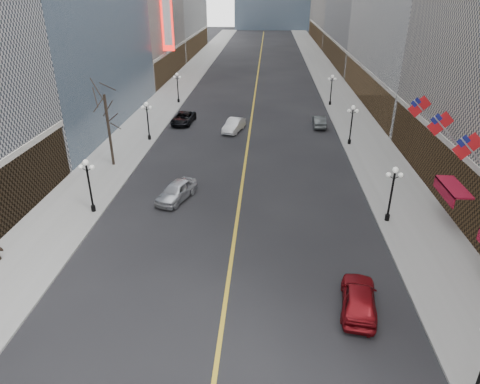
# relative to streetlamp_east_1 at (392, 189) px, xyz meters

# --- Properties ---
(sidewalk_east) EXTENTS (6.00, 230.00, 0.15)m
(sidewalk_east) POSITION_rel_streetlamp_east_1_xyz_m (2.20, 40.00, -2.83)
(sidewalk_east) COLOR gray
(sidewalk_east) RESTS_ON ground
(sidewalk_west) EXTENTS (6.00, 230.00, 0.15)m
(sidewalk_west) POSITION_rel_streetlamp_east_1_xyz_m (-25.80, 40.00, -2.83)
(sidewalk_west) COLOR gray
(sidewalk_west) RESTS_ON ground
(lane_line) EXTENTS (0.25, 200.00, 0.02)m
(lane_line) POSITION_rel_streetlamp_east_1_xyz_m (-11.80, 50.00, -2.89)
(lane_line) COLOR gold
(lane_line) RESTS_ON ground
(streetlamp_east_1) EXTENTS (1.26, 0.44, 4.52)m
(streetlamp_east_1) POSITION_rel_streetlamp_east_1_xyz_m (0.00, 0.00, 0.00)
(streetlamp_east_1) COLOR black
(streetlamp_east_1) RESTS_ON sidewalk_east
(streetlamp_east_2) EXTENTS (1.26, 0.44, 4.52)m
(streetlamp_east_2) POSITION_rel_streetlamp_east_1_xyz_m (0.00, 18.00, 0.00)
(streetlamp_east_2) COLOR black
(streetlamp_east_2) RESTS_ON sidewalk_east
(streetlamp_east_3) EXTENTS (1.26, 0.44, 4.52)m
(streetlamp_east_3) POSITION_rel_streetlamp_east_1_xyz_m (0.00, 36.00, 0.00)
(streetlamp_east_3) COLOR black
(streetlamp_east_3) RESTS_ON sidewalk_east
(streetlamp_west_1) EXTENTS (1.26, 0.44, 4.52)m
(streetlamp_west_1) POSITION_rel_streetlamp_east_1_xyz_m (-23.60, 0.00, 0.00)
(streetlamp_west_1) COLOR black
(streetlamp_west_1) RESTS_ON sidewalk_west
(streetlamp_west_2) EXTENTS (1.26, 0.44, 4.52)m
(streetlamp_west_2) POSITION_rel_streetlamp_east_1_xyz_m (-23.60, 18.00, 0.00)
(streetlamp_west_2) COLOR black
(streetlamp_west_2) RESTS_ON sidewalk_west
(streetlamp_west_3) EXTENTS (1.26, 0.44, 4.52)m
(streetlamp_west_3) POSITION_rel_streetlamp_east_1_xyz_m (-23.60, 36.00, 0.00)
(streetlamp_west_3) COLOR black
(streetlamp_west_3) RESTS_ON sidewalk_west
(flag_3) EXTENTS (2.87, 0.12, 2.87)m
(flag_3) POSITION_rel_streetlamp_east_1_xyz_m (3.51, -3.00, 4.39)
(flag_3) COLOR #B2B2B7
(flag_3) RESTS_ON ground
(flag_4) EXTENTS (2.87, 0.12, 2.87)m
(flag_4) POSITION_rel_streetlamp_east_1_xyz_m (3.51, 2.00, 4.39)
(flag_4) COLOR #B2B2B7
(flag_4) RESTS_ON ground
(flag_5) EXTENTS (2.87, 0.12, 2.87)m
(flag_5) POSITION_rel_streetlamp_east_1_xyz_m (3.51, 7.00, 4.39)
(flag_5) COLOR #B2B2B7
(flag_5) RESTS_ON ground
(awning_c) EXTENTS (1.40, 4.00, 0.93)m
(awning_c) POSITION_rel_streetlamp_east_1_xyz_m (4.30, -0.00, 0.18)
(awning_c) COLOR maroon
(awning_c) RESTS_ON ground
(theatre_marquee) EXTENTS (2.00, 0.55, 12.00)m
(theatre_marquee) POSITION_rel_streetlamp_east_1_xyz_m (-27.68, 50.00, 9.10)
(theatre_marquee) COLOR red
(theatre_marquee) RESTS_ON ground
(tree_west_far) EXTENTS (3.60, 3.60, 7.92)m
(tree_west_far) POSITION_rel_streetlamp_east_1_xyz_m (-25.30, 10.00, 3.34)
(tree_west_far) COLOR #2D231C
(tree_west_far) RESTS_ON sidewalk_west
(car_nb_near) EXTENTS (3.41, 5.17, 1.64)m
(car_nb_near) POSITION_rel_streetlamp_east_1_xyz_m (-17.27, 2.77, -2.08)
(car_nb_near) COLOR silver
(car_nb_near) RESTS_ON ground
(car_nb_mid) EXTENTS (2.82, 5.07, 1.58)m
(car_nb_mid) POSITION_rel_streetlamp_east_1_xyz_m (-13.80, 22.25, -2.11)
(car_nb_mid) COLOR silver
(car_nb_mid) RESTS_ON ground
(car_nb_far) EXTENTS (2.89, 5.58, 1.50)m
(car_nb_far) POSITION_rel_streetlamp_east_1_xyz_m (-20.80, 25.13, -2.15)
(car_nb_far) COLOR black
(car_nb_far) RESTS_ON ground
(car_sb_mid) EXTENTS (2.67, 5.07, 1.64)m
(car_sb_mid) POSITION_rel_streetlamp_east_1_xyz_m (-4.14, -10.37, -2.08)
(car_sb_mid) COLOR maroon
(car_sb_mid) RESTS_ON ground
(car_sb_far) EXTENTS (1.61, 4.39, 1.44)m
(car_sb_far) POSITION_rel_streetlamp_east_1_xyz_m (-2.80, 24.91, -2.18)
(car_sb_far) COLOR #43494A
(car_sb_far) RESTS_ON ground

